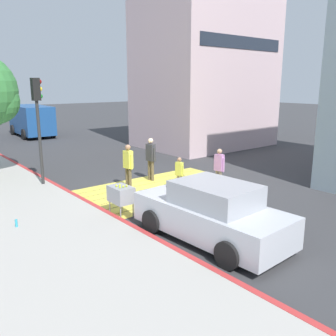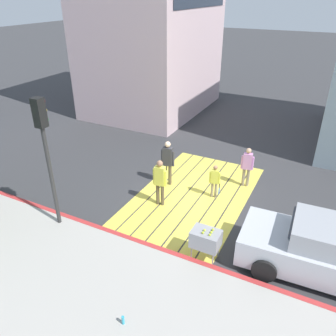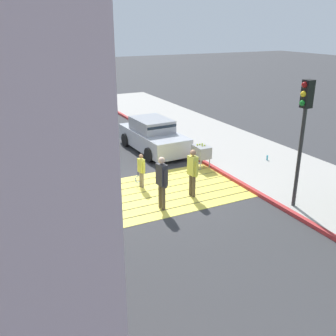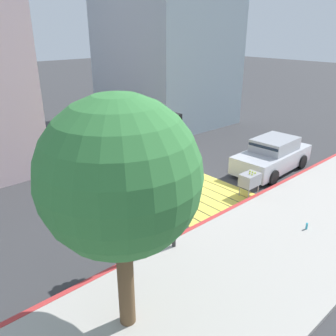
{
  "view_description": "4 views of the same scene",
  "coord_description": "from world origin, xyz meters",
  "px_view_note": "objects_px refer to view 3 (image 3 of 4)",
  "views": [
    {
      "loc": [
        -8.49,
        -10.83,
        4.04
      ],
      "look_at": [
        0.46,
        0.24,
        0.7
      ],
      "focal_mm": 38.73,
      "sensor_mm": 36.0,
      "label": 1
    },
    {
      "loc": [
        -9.9,
        -3.98,
        6.81
      ],
      "look_at": [
        0.02,
        1.06,
        0.89
      ],
      "focal_mm": 36.09,
      "sensor_mm": 36.0,
      "label": 2
    },
    {
      "loc": [
        5.24,
        11.55,
        5.77
      ],
      "look_at": [
        -0.67,
        -0.31,
        0.76
      ],
      "focal_mm": 40.76,
      "sensor_mm": 36.0,
      "label": 3
    },
    {
      "loc": [
        -10.18,
        9.29,
        6.36
      ],
      "look_at": [
        0.04,
        0.16,
        0.78
      ],
      "focal_mm": 37.23,
      "sensor_mm": 36.0,
      "label": 4
    }
  ],
  "objects_px": {
    "water_bottle": "(267,158)",
    "pedestrian_adult_lead": "(193,170)",
    "pedestrian_adult_trailing": "(100,163)",
    "pedestrian_child_with_racket": "(141,169)",
    "tennis_ball_cart": "(201,152)",
    "pedestrian_adult_side": "(162,179)",
    "car_parked_near_curb": "(153,136)",
    "traffic_light_corner": "(304,120)"
  },
  "relations": [
    {
      "from": "tennis_ball_cart",
      "to": "pedestrian_child_with_racket",
      "type": "distance_m",
      "value": 3.26
    },
    {
      "from": "pedestrian_child_with_racket",
      "to": "pedestrian_adult_trailing",
      "type": "bearing_deg",
      "value": -31.22
    },
    {
      "from": "tennis_ball_cart",
      "to": "pedestrian_adult_side",
      "type": "height_order",
      "value": "pedestrian_adult_side"
    },
    {
      "from": "traffic_light_corner",
      "to": "pedestrian_child_with_racket",
      "type": "height_order",
      "value": "traffic_light_corner"
    },
    {
      "from": "car_parked_near_curb",
      "to": "pedestrian_adult_lead",
      "type": "bearing_deg",
      "value": 80.24
    },
    {
      "from": "tennis_ball_cart",
      "to": "car_parked_near_curb",
      "type": "bearing_deg",
      "value": -73.24
    },
    {
      "from": "car_parked_near_curb",
      "to": "pedestrian_child_with_racket",
      "type": "xyz_separation_m",
      "value": [
        2.24,
        3.87,
        0.01
      ]
    },
    {
      "from": "car_parked_near_curb",
      "to": "pedestrian_adult_trailing",
      "type": "xyz_separation_m",
      "value": [
        3.56,
        3.07,
        0.2
      ]
    },
    {
      "from": "water_bottle",
      "to": "pedestrian_adult_side",
      "type": "bearing_deg",
      "value": 18.03
    },
    {
      "from": "car_parked_near_curb",
      "to": "pedestrian_adult_side",
      "type": "distance_m",
      "value": 6.27
    },
    {
      "from": "tennis_ball_cart",
      "to": "water_bottle",
      "type": "distance_m",
      "value": 3.07
    },
    {
      "from": "car_parked_near_curb",
      "to": "water_bottle",
      "type": "relative_size",
      "value": 19.89
    },
    {
      "from": "traffic_light_corner",
      "to": "pedestrian_adult_lead",
      "type": "xyz_separation_m",
      "value": [
        2.51,
        -2.35,
        -2.02
      ]
    },
    {
      "from": "car_parked_near_curb",
      "to": "tennis_ball_cart",
      "type": "height_order",
      "value": "car_parked_near_curb"
    },
    {
      "from": "pedestrian_adult_trailing",
      "to": "car_parked_near_curb",
      "type": "bearing_deg",
      "value": -139.24
    },
    {
      "from": "pedestrian_adult_trailing",
      "to": "pedestrian_adult_side",
      "type": "xyz_separation_m",
      "value": [
        -1.24,
        2.75,
        0.12
      ]
    },
    {
      "from": "water_bottle",
      "to": "pedestrian_adult_lead",
      "type": "relative_size",
      "value": 0.13
    },
    {
      "from": "car_parked_near_curb",
      "to": "tennis_ball_cart",
      "type": "bearing_deg",
      "value": 106.76
    },
    {
      "from": "car_parked_near_curb",
      "to": "pedestrian_adult_side",
      "type": "relative_size",
      "value": 2.4
    },
    {
      "from": "tennis_ball_cart",
      "to": "pedestrian_adult_trailing",
      "type": "relative_size",
      "value": 0.63
    },
    {
      "from": "water_bottle",
      "to": "pedestrian_child_with_racket",
      "type": "height_order",
      "value": "pedestrian_child_with_racket"
    },
    {
      "from": "tennis_ball_cart",
      "to": "water_bottle",
      "type": "bearing_deg",
      "value": 164.29
    },
    {
      "from": "tennis_ball_cart",
      "to": "pedestrian_adult_lead",
      "type": "distance_m",
      "value": 3.05
    },
    {
      "from": "tennis_ball_cart",
      "to": "pedestrian_adult_lead",
      "type": "relative_size",
      "value": 0.58
    },
    {
      "from": "traffic_light_corner",
      "to": "pedestrian_adult_side",
      "type": "height_order",
      "value": "traffic_light_corner"
    },
    {
      "from": "pedestrian_adult_lead",
      "to": "pedestrian_adult_side",
      "type": "bearing_deg",
      "value": 16.34
    },
    {
      "from": "traffic_light_corner",
      "to": "pedestrian_child_with_racket",
      "type": "relative_size",
      "value": 3.21
    },
    {
      "from": "tennis_ball_cart",
      "to": "pedestrian_adult_lead",
      "type": "height_order",
      "value": "pedestrian_adult_lead"
    },
    {
      "from": "water_bottle",
      "to": "pedestrian_adult_trailing",
      "type": "height_order",
      "value": "pedestrian_adult_trailing"
    },
    {
      "from": "pedestrian_adult_side",
      "to": "pedestrian_child_with_racket",
      "type": "bearing_deg",
      "value": -92.32
    },
    {
      "from": "pedestrian_adult_side",
      "to": "pedestrian_child_with_racket",
      "type": "distance_m",
      "value": 1.97
    },
    {
      "from": "tennis_ball_cart",
      "to": "pedestrian_adult_trailing",
      "type": "xyz_separation_m",
      "value": [
        4.46,
        0.07,
        0.24
      ]
    },
    {
      "from": "traffic_light_corner",
      "to": "pedestrian_adult_lead",
      "type": "bearing_deg",
      "value": -43.16
    },
    {
      "from": "pedestrian_adult_lead",
      "to": "pedestrian_adult_trailing",
      "type": "relative_size",
      "value": 1.08
    },
    {
      "from": "pedestrian_child_with_racket",
      "to": "tennis_ball_cart",
      "type": "bearing_deg",
      "value": -164.46
    },
    {
      "from": "car_parked_near_curb",
      "to": "pedestrian_adult_lead",
      "type": "distance_m",
      "value": 5.49
    },
    {
      "from": "tennis_ball_cart",
      "to": "pedestrian_child_with_racket",
      "type": "bearing_deg",
      "value": 15.54
    },
    {
      "from": "pedestrian_adult_side",
      "to": "pedestrian_child_with_racket",
      "type": "xyz_separation_m",
      "value": [
        -0.08,
        -1.95,
        -0.32
      ]
    },
    {
      "from": "pedestrian_adult_trailing",
      "to": "pedestrian_child_with_racket",
      "type": "distance_m",
      "value": 1.55
    },
    {
      "from": "traffic_light_corner",
      "to": "pedestrian_adult_lead",
      "type": "distance_m",
      "value": 3.99
    },
    {
      "from": "pedestrian_child_with_racket",
      "to": "water_bottle",
      "type": "bearing_deg",
      "value": -179.52
    },
    {
      "from": "traffic_light_corner",
      "to": "tennis_ball_cart",
      "type": "height_order",
      "value": "traffic_light_corner"
    }
  ]
}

